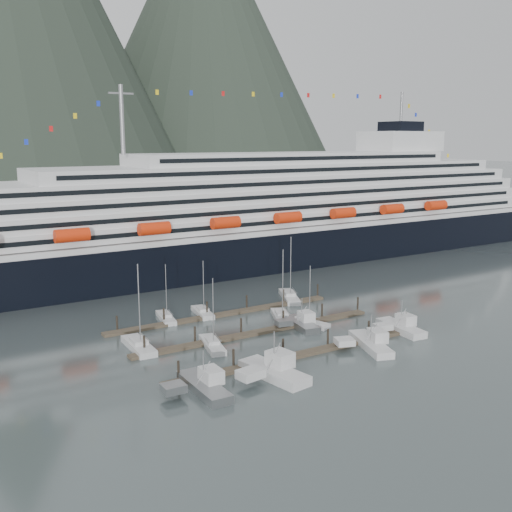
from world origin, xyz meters
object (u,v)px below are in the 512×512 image
Objects in this scene: trawler_a at (203,386)px; trawler_c at (370,343)px; sailboat_g at (289,297)px; trawler_d at (400,327)px; cruise_ship at (266,220)px; sailboat_b at (212,345)px; trawler_e at (301,323)px; sailboat_c at (282,318)px; sailboat_e at (166,318)px; sailboat_d at (305,322)px; trawler_b at (273,371)px; sailboat_f at (203,313)px; sailboat_a at (139,346)px.

trawler_a is 0.94× the size of trawler_c.
sailboat_g is 29.00m from trawler_d.
cruise_ship is 72.64m from trawler_c.
cruise_ship is at bearing -26.46° from sailboat_b.
trawler_e is at bearing -73.79° from sailboat_b.
trawler_e is at bearing -152.96° from sailboat_c.
sailboat_e is (-0.31, 18.24, -0.01)m from sailboat_b.
sailboat_d is at bearing -115.59° from cruise_ship.
sailboat_c is 1.18× the size of trawler_b.
trawler_b is at bearing -179.68° from sailboat_f.
sailboat_b reaches higher than sailboat_d.
sailboat_c is 15.70m from sailboat_f.
sailboat_f is 34.82m from trawler_c.
trawler_b reaches higher than trawler_d.
sailboat_a is 38.01m from trawler_c.
sailboat_g is at bearing -78.51° from sailboat_e.
sailboat_a is 45.97m from trawler_d.
trawler_e is (28.11, 15.78, -0.03)m from trawler_a.
sailboat_e is 0.94× the size of trawler_b.
sailboat_c is 1.23× the size of sailboat_d.
sailboat_c is 1.15× the size of trawler_c.
trawler_b is at bearing 167.37° from sailboat_c.
sailboat_e reaches higher than trawler_d.
trawler_b reaches higher than trawler_e.
trawler_d is 1.10× the size of trawler_e.
cruise_ship is 83.35m from trawler_b.
sailboat_d is at bearing -93.51° from sailboat_a.
sailboat_b is 1.00× the size of trawler_c.
sailboat_g is at bearing -47.18° from trawler_a.
trawler_b is 20.63m from trawler_c.
sailboat_e is 28.76m from sailboat_g.
trawler_e is (17.26, 16.81, -0.14)m from trawler_b.
sailboat_d is 1.08× the size of trawler_d.
sailboat_c is at bearing 7.08° from sailboat_d.
sailboat_b is at bearing 102.79° from trawler_e.
sailboat_f is at bearing 116.19° from sailboat_g.
sailboat_e is at bearing 54.13° from trawler_c.
trawler_a is at bearing -128.47° from cruise_ship.
trawler_c is (-23.40, -67.84, -11.22)m from cruise_ship.
trawler_b is (10.85, -1.03, 0.11)m from trawler_a.
sailboat_b is at bearing -3.64° from trawler_b.
sailboat_e is at bearing 35.32° from sailboat_d.
sailboat_a reaches higher than trawler_a.
cruise_ship is 17.01× the size of sailboat_b.
sailboat_c is 5.12m from sailboat_d.
sailboat_d is at bearing 24.60° from trawler_c.
sailboat_a is at bearing 4.95° from trawler_a.
sailboat_f reaches higher than trawler_e.
sailboat_b is 17.62m from trawler_a.
sailboat_b is 1.06× the size of sailboat_d.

